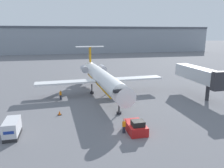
% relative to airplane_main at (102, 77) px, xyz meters
% --- Properties ---
extents(ground_plane, '(600.00, 600.00, 0.00)m').
position_rel_airplane_main_xyz_m(ground_plane, '(0.73, -19.49, -3.62)').
color(ground_plane, slate).
extents(terminal_building, '(180.00, 16.80, 16.57)m').
position_rel_airplane_main_xyz_m(terminal_building, '(0.73, 100.51, 4.70)').
color(terminal_building, '#8C939E').
rests_on(terminal_building, ground).
extents(airplane_main, '(26.93, 30.25, 9.27)m').
position_rel_airplane_main_xyz_m(airplane_main, '(0.00, 0.00, 0.00)').
color(airplane_main, white).
rests_on(airplane_main, ground).
extents(pushback_tug, '(2.22, 3.87, 1.89)m').
position_rel_airplane_main_xyz_m(pushback_tug, '(1.03, -18.86, -2.91)').
color(pushback_tug, '#B21919').
rests_on(pushback_tug, ground).
extents(luggage_cart, '(1.67, 3.63, 2.17)m').
position_rel_airplane_main_xyz_m(luggage_cart, '(-14.43, -16.61, -2.53)').
color(luggage_cart, '#232326').
rests_on(luggage_cart, ground).
extents(worker_near_tug, '(0.40, 0.26, 1.83)m').
position_rel_airplane_main_xyz_m(worker_near_tug, '(-0.55, -18.80, -2.65)').
color(worker_near_tug, '#232838').
rests_on(worker_near_tug, ground).
extents(worker_by_wing, '(0.40, 0.26, 1.86)m').
position_rel_airplane_main_xyz_m(worker_by_wing, '(-8.53, -2.04, -2.63)').
color(worker_by_wing, '#232838').
rests_on(worker_by_wing, ground).
extents(traffic_cone_left, '(0.62, 0.62, 0.70)m').
position_rel_airplane_main_xyz_m(traffic_cone_left, '(-8.73, -10.38, -3.28)').
color(traffic_cone_left, black).
rests_on(traffic_cone_left, ground).
extents(jet_bridge, '(3.20, 14.06, 6.19)m').
position_rel_airplane_main_xyz_m(jet_bridge, '(18.96, -5.91, 0.84)').
color(jet_bridge, '#2D2D33').
rests_on(jet_bridge, ground).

